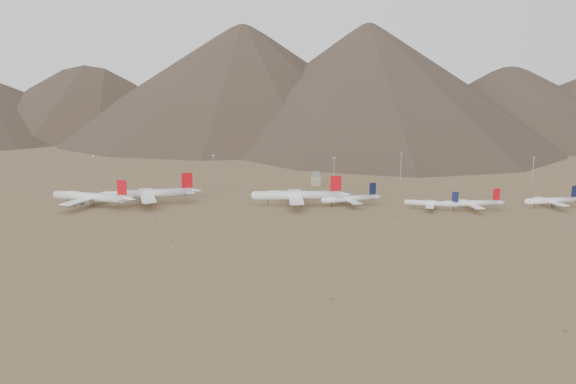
{
  "coord_description": "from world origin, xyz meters",
  "views": [
    {
      "loc": [
        27.76,
        -354.13,
        81.51
      ],
      "look_at": [
        10.16,
        30.0,
        10.78
      ],
      "focal_mm": 35.0,
      "sensor_mm": 36.0,
      "label": 1
    }
  ],
  "objects_px": {
    "widebody_west": "(91,197)",
    "widebody_centre": "(149,194)",
    "widebody_east": "(298,195)",
    "narrowbody_a": "(351,198)",
    "control_tower": "(316,179)",
    "narrowbody_b": "(433,203)"
  },
  "relations": [
    {
      "from": "widebody_west",
      "to": "widebody_centre",
      "type": "height_order",
      "value": "widebody_centre"
    },
    {
      "from": "widebody_west",
      "to": "widebody_east",
      "type": "distance_m",
      "value": 145.57
    },
    {
      "from": "widebody_west",
      "to": "widebody_centre",
      "type": "distance_m",
      "value": 39.79
    },
    {
      "from": "narrowbody_a",
      "to": "control_tower",
      "type": "height_order",
      "value": "narrowbody_a"
    },
    {
      "from": "widebody_west",
      "to": "narrowbody_a",
      "type": "height_order",
      "value": "widebody_west"
    },
    {
      "from": "widebody_west",
      "to": "narrowbody_b",
      "type": "xyz_separation_m",
      "value": [
        238.43,
        0.44,
        -2.64
      ]
    },
    {
      "from": "widebody_centre",
      "to": "control_tower",
      "type": "bearing_deg",
      "value": 14.91
    },
    {
      "from": "widebody_east",
      "to": "narrowbody_b",
      "type": "bearing_deg",
      "value": -10.18
    },
    {
      "from": "widebody_west",
      "to": "widebody_centre",
      "type": "relative_size",
      "value": 0.96
    },
    {
      "from": "narrowbody_a",
      "to": "control_tower",
      "type": "xyz_separation_m",
      "value": [
        -24.65,
        82.02,
        0.31
      ]
    },
    {
      "from": "control_tower",
      "to": "widebody_west",
      "type": "bearing_deg",
      "value": -149.34
    },
    {
      "from": "widebody_west",
      "to": "narrowbody_a",
      "type": "xyz_separation_m",
      "value": [
        183.12,
        11.92,
        -1.93
      ]
    },
    {
      "from": "widebody_west",
      "to": "narrowbody_b",
      "type": "relative_size",
      "value": 1.68
    },
    {
      "from": "widebody_centre",
      "to": "widebody_east",
      "type": "bearing_deg",
      "value": -19.82
    },
    {
      "from": "narrowbody_b",
      "to": "widebody_west",
      "type": "bearing_deg",
      "value": -166.04
    },
    {
      "from": "widebody_west",
      "to": "narrowbody_a",
      "type": "relative_size",
      "value": 1.48
    },
    {
      "from": "narrowbody_a",
      "to": "narrowbody_b",
      "type": "bearing_deg",
      "value": -31.7
    },
    {
      "from": "widebody_centre",
      "to": "control_tower",
      "type": "distance_m",
      "value": 146.22
    },
    {
      "from": "control_tower",
      "to": "narrowbody_b",
      "type": "bearing_deg",
      "value": -49.46
    },
    {
      "from": "widebody_west",
      "to": "widebody_east",
      "type": "relative_size",
      "value": 0.92
    },
    {
      "from": "narrowbody_b",
      "to": "control_tower",
      "type": "xyz_separation_m",
      "value": [
        -79.97,
        93.5,
        1.02
      ]
    },
    {
      "from": "widebody_centre",
      "to": "narrowbody_a",
      "type": "xyz_separation_m",
      "value": [
        144.77,
        1.33,
        -2.38
      ]
    }
  ]
}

